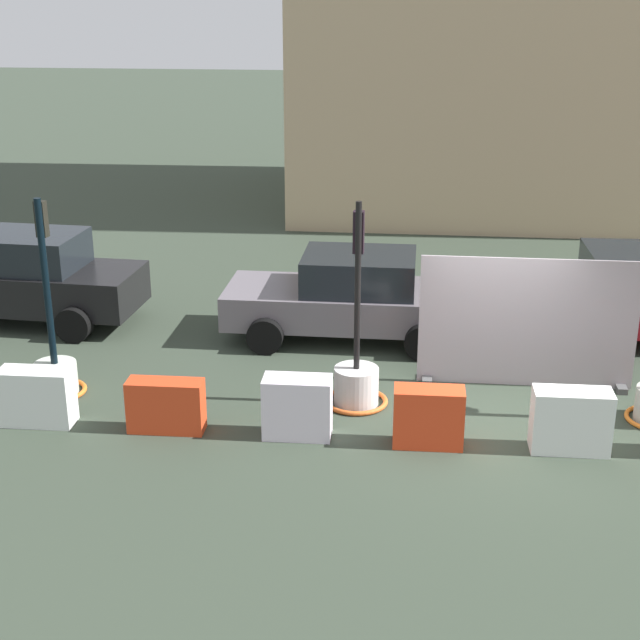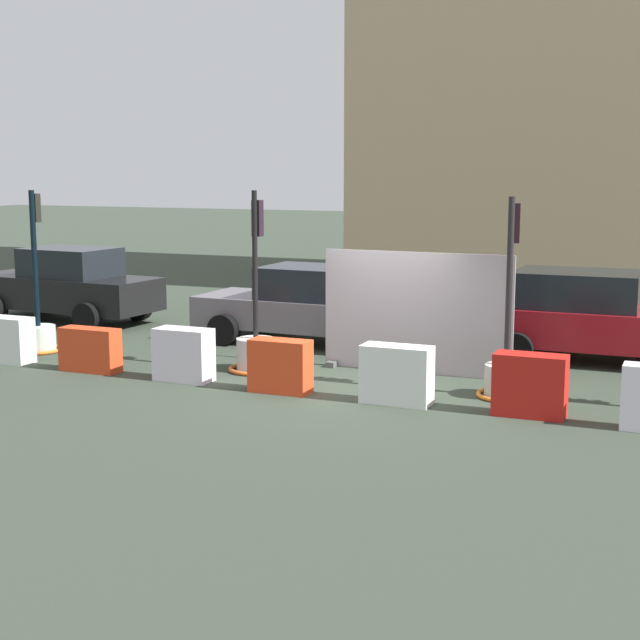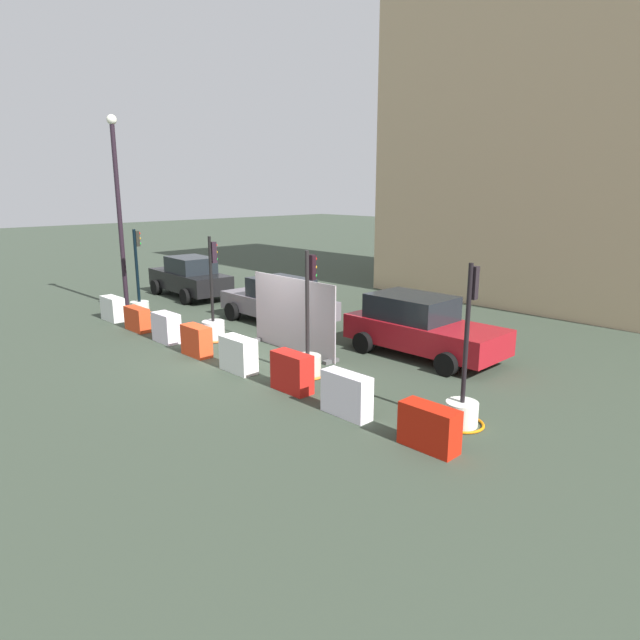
{
  "view_description": "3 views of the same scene",
  "coord_description": "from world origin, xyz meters",
  "px_view_note": "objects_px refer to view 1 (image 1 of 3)",
  "views": [
    {
      "loc": [
        -1.3,
        -12.72,
        6.13
      ],
      "look_at": [
        -2.68,
        0.22,
        1.4
      ],
      "focal_mm": 51.7,
      "sensor_mm": 36.0,
      "label": 1
    },
    {
      "loc": [
        5.48,
        -14.19,
        3.57
      ],
      "look_at": [
        -0.91,
        0.39,
        0.99
      ],
      "focal_mm": 52.49,
      "sensor_mm": 36.0,
      "label": 2
    },
    {
      "loc": [
        12.31,
        -8.75,
        4.64
      ],
      "look_at": [
        2.65,
        0.38,
        1.45
      ],
      "focal_mm": 31.19,
      "sensor_mm": 36.0,
      "label": 3
    }
  ],
  "objects_px": {
    "construction_barrier_3": "(428,417)",
    "car_black_sedan": "(23,278)",
    "construction_barrier_0": "(37,397)",
    "construction_barrier_1": "(166,406)",
    "traffic_light_0": "(55,365)",
    "construction_barrier_2": "(297,407)",
    "car_grey_saloon": "(351,297)",
    "traffic_light_1": "(356,376)",
    "construction_barrier_4": "(571,421)"
  },
  "relations": [
    {
      "from": "construction_barrier_3",
      "to": "traffic_light_0",
      "type": "bearing_deg",
      "value": 168.91
    },
    {
      "from": "traffic_light_0",
      "to": "construction_barrier_3",
      "type": "distance_m",
      "value": 6.0
    },
    {
      "from": "construction_barrier_2",
      "to": "car_grey_saloon",
      "type": "height_order",
      "value": "car_grey_saloon"
    },
    {
      "from": "construction_barrier_1",
      "to": "construction_barrier_3",
      "type": "bearing_deg",
      "value": -0.74
    },
    {
      "from": "construction_barrier_0",
      "to": "construction_barrier_1",
      "type": "bearing_deg",
      "value": -0.73
    },
    {
      "from": "construction_barrier_2",
      "to": "construction_barrier_4",
      "type": "distance_m",
      "value": 3.83
    },
    {
      "from": "traffic_light_1",
      "to": "car_grey_saloon",
      "type": "bearing_deg",
      "value": 95.97
    },
    {
      "from": "construction_barrier_3",
      "to": "construction_barrier_4",
      "type": "height_order",
      "value": "construction_barrier_4"
    },
    {
      "from": "traffic_light_1",
      "to": "construction_barrier_1",
      "type": "bearing_deg",
      "value": -155.51
    },
    {
      "from": "traffic_light_0",
      "to": "car_black_sedan",
      "type": "distance_m",
      "value": 3.72
    },
    {
      "from": "traffic_light_0",
      "to": "car_grey_saloon",
      "type": "bearing_deg",
      "value": 33.62
    },
    {
      "from": "traffic_light_0",
      "to": "construction_barrier_2",
      "type": "relative_size",
      "value": 3.21
    },
    {
      "from": "construction_barrier_0",
      "to": "construction_barrier_4",
      "type": "relative_size",
      "value": 0.99
    },
    {
      "from": "traffic_light_1",
      "to": "car_black_sedan",
      "type": "height_order",
      "value": "traffic_light_1"
    },
    {
      "from": "construction_barrier_1",
      "to": "construction_barrier_4",
      "type": "xyz_separation_m",
      "value": [
        5.75,
        -0.01,
        0.06
      ]
    },
    {
      "from": "construction_barrier_1",
      "to": "car_grey_saloon",
      "type": "height_order",
      "value": "car_grey_saloon"
    },
    {
      "from": "car_black_sedan",
      "to": "construction_barrier_2",
      "type": "bearing_deg",
      "value": -36.22
    },
    {
      "from": "construction_barrier_0",
      "to": "car_black_sedan",
      "type": "relative_size",
      "value": 0.23
    },
    {
      "from": "construction_barrier_1",
      "to": "construction_barrier_4",
      "type": "relative_size",
      "value": 1.02
    },
    {
      "from": "traffic_light_0",
      "to": "traffic_light_1",
      "type": "height_order",
      "value": "traffic_light_1"
    },
    {
      "from": "traffic_light_1",
      "to": "car_grey_saloon",
      "type": "distance_m",
      "value": 2.9
    },
    {
      "from": "traffic_light_0",
      "to": "construction_barrier_2",
      "type": "distance_m",
      "value": 4.16
    },
    {
      "from": "construction_barrier_0",
      "to": "construction_barrier_3",
      "type": "height_order",
      "value": "construction_barrier_3"
    },
    {
      "from": "traffic_light_0",
      "to": "construction_barrier_1",
      "type": "height_order",
      "value": "traffic_light_0"
    },
    {
      "from": "construction_barrier_3",
      "to": "construction_barrier_4",
      "type": "xyz_separation_m",
      "value": [
        1.96,
        0.04,
        0.02
      ]
    },
    {
      "from": "traffic_light_1",
      "to": "construction_barrier_2",
      "type": "xyz_separation_m",
      "value": [
        -0.76,
        -1.19,
        -0.0
      ]
    },
    {
      "from": "traffic_light_0",
      "to": "car_black_sedan",
      "type": "bearing_deg",
      "value": 119.75
    },
    {
      "from": "traffic_light_1",
      "to": "construction_barrier_3",
      "type": "relative_size",
      "value": 3.23
    },
    {
      "from": "construction_barrier_3",
      "to": "car_grey_saloon",
      "type": "xyz_separation_m",
      "value": [
        -1.4,
        4.13,
        0.36
      ]
    },
    {
      "from": "construction_barrier_2",
      "to": "car_black_sedan",
      "type": "relative_size",
      "value": 0.21
    },
    {
      "from": "traffic_light_0",
      "to": "car_black_sedan",
      "type": "xyz_separation_m",
      "value": [
        -1.84,
        3.21,
        0.38
      ]
    },
    {
      "from": "construction_barrier_0",
      "to": "construction_barrier_3",
      "type": "distance_m",
      "value": 5.75
    },
    {
      "from": "construction_barrier_1",
      "to": "car_grey_saloon",
      "type": "distance_m",
      "value": 4.75
    },
    {
      "from": "traffic_light_1",
      "to": "car_grey_saloon",
      "type": "relative_size",
      "value": 0.72
    },
    {
      "from": "construction_barrier_0",
      "to": "car_black_sedan",
      "type": "xyz_separation_m",
      "value": [
        -1.98,
        4.29,
        0.43
      ]
    },
    {
      "from": "construction_barrier_3",
      "to": "construction_barrier_2",
      "type": "bearing_deg",
      "value": 177.52
    },
    {
      "from": "car_black_sedan",
      "to": "car_grey_saloon",
      "type": "bearing_deg",
      "value": -2.12
    },
    {
      "from": "construction_barrier_3",
      "to": "construction_barrier_4",
      "type": "relative_size",
      "value": 0.91
    },
    {
      "from": "traffic_light_1",
      "to": "car_grey_saloon",
      "type": "height_order",
      "value": "traffic_light_1"
    },
    {
      "from": "traffic_light_1",
      "to": "construction_barrier_0",
      "type": "xyz_separation_m",
      "value": [
        -4.64,
        -1.2,
        -0.03
      ]
    },
    {
      "from": "car_grey_saloon",
      "to": "traffic_light_0",
      "type": "bearing_deg",
      "value": -146.38
    },
    {
      "from": "construction_barrier_0",
      "to": "construction_barrier_3",
      "type": "relative_size",
      "value": 1.09
    },
    {
      "from": "construction_barrier_1",
      "to": "construction_barrier_3",
      "type": "distance_m",
      "value": 3.79
    },
    {
      "from": "traffic_light_1",
      "to": "construction_barrier_0",
      "type": "relative_size",
      "value": 2.97
    },
    {
      "from": "construction_barrier_2",
      "to": "construction_barrier_1",
      "type": "bearing_deg",
      "value": -179.04
    },
    {
      "from": "traffic_light_1",
      "to": "construction_barrier_1",
      "type": "height_order",
      "value": "traffic_light_1"
    },
    {
      "from": "construction_barrier_3",
      "to": "construction_barrier_0",
      "type": "bearing_deg",
      "value": 179.26
    },
    {
      "from": "construction_barrier_3",
      "to": "car_black_sedan",
      "type": "distance_m",
      "value": 8.88
    },
    {
      "from": "construction_barrier_2",
      "to": "construction_barrier_3",
      "type": "height_order",
      "value": "construction_barrier_2"
    },
    {
      "from": "construction_barrier_1",
      "to": "construction_barrier_3",
      "type": "relative_size",
      "value": 1.12
    }
  ]
}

